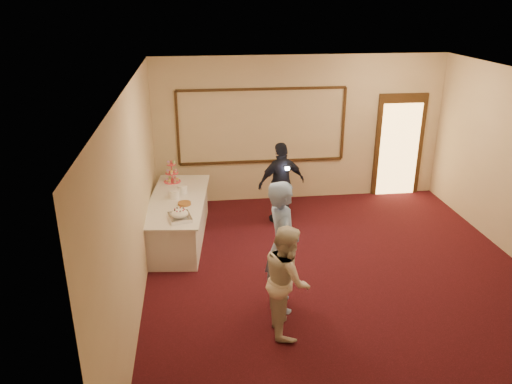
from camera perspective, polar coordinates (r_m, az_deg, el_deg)
floor at (r=7.84m, az=10.06°, el=-10.14°), size 7.00×7.00×0.00m
room_walls at (r=7.00m, az=11.13°, el=4.12°), size 6.04×7.04×3.02m
wall_molding at (r=10.21m, az=0.70°, el=7.54°), size 3.45×0.04×1.55m
doorway at (r=11.11m, az=16.01°, el=5.09°), size 1.05×0.07×2.20m
buffet_table at (r=8.95m, az=-8.86°, el=-3.03°), size 1.21×2.56×0.77m
pavlova_tray at (r=7.98m, az=-8.71°, el=-2.62°), size 0.40×0.48×0.17m
cupcake_stand at (r=9.56m, az=-9.59°, el=2.10°), size 0.32×0.32×0.47m
plate_stack_a at (r=8.80m, az=-9.29°, el=-0.27°), size 0.18×0.18×0.15m
plate_stack_b at (r=9.01m, az=-8.41°, el=0.31°), size 0.18×0.18×0.15m
tart at (r=8.51m, az=-8.19°, el=-1.36°), size 0.26×0.26×0.05m
man at (r=6.75m, az=3.05°, el=-6.21°), size 0.45×0.68×1.87m
woman at (r=6.39m, az=3.55°, el=-9.96°), size 0.57×0.73×1.48m
guest at (r=9.38m, az=2.94°, el=1.02°), size 0.99×0.60×1.58m
camera_flash at (r=9.03m, az=3.59°, el=2.69°), size 0.08×0.06×0.05m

